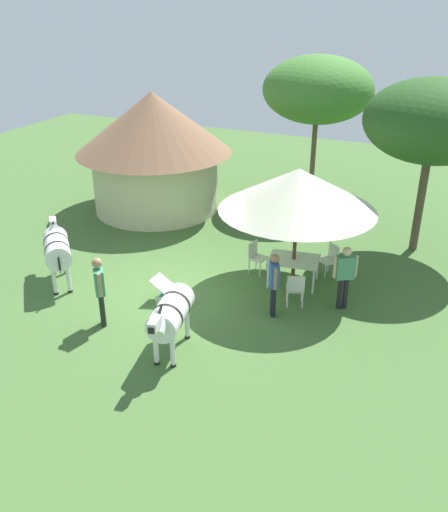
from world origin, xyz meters
The scene contains 15 objects.
ground_plane centered at (0.00, 0.00, 0.00)m, with size 36.00×36.00×0.00m, color #446832.
thatched_hut centered at (-3.89, 5.16, 2.31)m, with size 5.46×5.46×4.18m.
shade_umbrella centered at (2.40, 1.68, 2.69)m, with size 4.06×4.06×3.24m.
patio_dining_table centered at (2.40, 1.68, 0.66)m, with size 1.45×1.16×0.74m.
patio_chair_near_lawn centered at (2.81, 0.55, 0.52)m, with size 0.56×0.54×0.90m.
patio_chair_east_end centered at (3.18, 2.59, 0.52)m, with size 0.61×0.61×0.90m.
patio_chair_west_end centered at (1.23, 1.91, 0.52)m, with size 0.50×0.51×0.90m.
guest_beside_umbrella centered at (3.92, 0.94, 1.02)m, with size 0.53×0.41×1.69m.
guest_behind_table centered at (2.45, -0.08, 1.00)m, with size 0.38×0.54×1.66m.
standing_watcher centered at (-1.10, -2.13, 1.06)m, with size 0.47×0.51×1.76m.
striped_lounge_chair centered at (-0.21, -0.53, 0.25)m, with size 0.82×0.57×0.62m.
zebra_nearest_camera centered at (-3.40, -0.84, 1.03)m, with size 1.69×1.78×1.57m.
zebra_by_umbrella centered at (0.93, -2.43, 0.97)m, with size 0.94×2.10×1.51m.
acacia_tree_behind_hut centered at (5.13, 5.33, 3.93)m, with size 3.90×3.90×5.11m.
acacia_tree_far_lawn centered at (0.88, 8.73, 4.03)m, with size 3.98×3.98×5.23m.
Camera 1 is at (6.05, -11.05, 7.18)m, focal length 38.33 mm.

